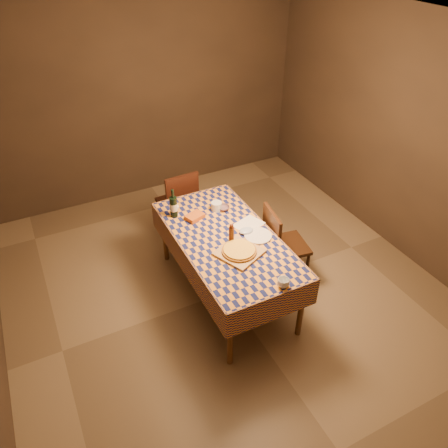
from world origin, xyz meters
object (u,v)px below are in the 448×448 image
Objects in this scene: white_plate at (258,236)px; chair_far at (179,201)px; dining_table at (226,243)px; pizza at (239,250)px; chair_right at (280,242)px; bowl at (223,208)px; wine_bottle at (174,206)px; cutting_board at (239,253)px.

chair_far reaches higher than white_plate.
dining_table is 4.19× the size of pizza.
white_plate reaches higher than dining_table.
white_plate is at bearing -166.84° from chair_right.
dining_table is 0.30m from pizza.
bowl is 0.55m from wine_bottle.
cutting_board is 1.15× the size of wine_bottle.
wine_bottle is at bearing 131.00° from white_plate.
white_plate is at bearing 27.05° from cutting_board.
pizza is at bearing -152.95° from white_plate.
chair_right is at bearing 19.95° from pizza.
chair_far is at bearing 91.39° from cutting_board.
white_plate is at bearing -24.32° from dining_table.
wine_bottle reaches higher than chair_right.
pizza is 1.50m from chair_far.
chair_right is (0.43, -0.50, -0.27)m from bowl.
pizza is at bearing 75.96° from cutting_board.
bowl is at bearing -72.51° from chair_far.
chair_far reaches higher than bowl.
wine_bottle is 0.35× the size of chair_far.
chair_far is at bearing 118.21° from chair_right.
dining_table is at bearing -60.51° from wine_bottle.
wine_bottle is at bearing 119.49° from dining_table.
wine_bottle is at bearing 110.53° from pizza.
bowl is (0.20, 0.73, 0.01)m from cutting_board.
bowl is at bearing 130.78° from chair_right.
bowl is 0.72m from chair_right.
dining_table is at bearing -88.04° from chair_far.
chair_far is (-0.04, 1.48, -0.29)m from pizza.
dining_table is at bearing 88.96° from cutting_board.
chair_far is (-0.04, 1.19, -0.17)m from dining_table.
cutting_board is at bearing -88.61° from chair_far.
white_plate is 0.30× the size of chair_right.
chair_right is at bearing 13.16° from white_plate.
chair_far is (-0.04, 1.48, -0.26)m from cutting_board.
chair_far reaches higher than cutting_board.
white_plate is at bearing -49.00° from wine_bottle.
bowl is at bearing 99.45° from white_plate.
wine_bottle is 1.18× the size of white_plate.
chair_right is (0.63, 0.23, -0.29)m from pizza.
pizza is 1.35× the size of wine_bottle.
wine_bottle is 0.95m from white_plate.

